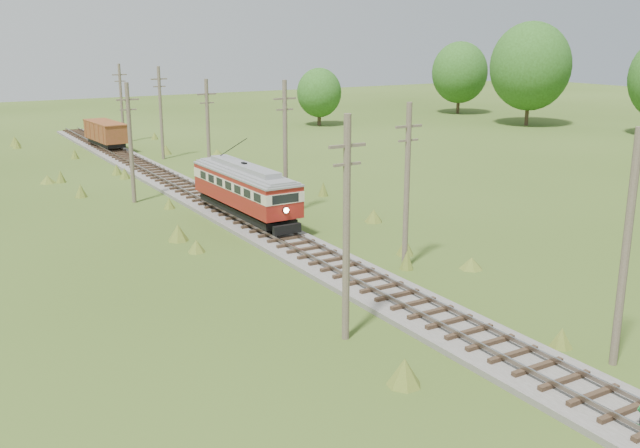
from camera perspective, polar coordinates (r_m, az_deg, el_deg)
railbed_main at (r=49.40m, az=-7.64°, el=1.18°), size 3.60×96.00×0.57m
streetcar at (r=45.83m, az=-6.04°, el=2.98°), size 2.75×11.05×5.02m
gondola at (r=78.28m, az=-16.77°, el=7.02°), size 2.87×7.55×2.46m
gravel_pile at (r=62.21m, az=-8.31°, el=4.30°), size 3.01×3.19×1.09m
utility_pole_r_1 at (r=27.53m, az=23.27°, el=-1.98°), size 0.30×0.30×8.80m
utility_pole_r_2 at (r=36.50m, az=6.97°, el=3.12°), size 1.60×0.30×8.60m
utility_pole_r_3 at (r=47.21m, az=-2.79°, el=6.15°), size 1.60×0.30×9.00m
utility_pole_r_4 at (r=58.88m, az=-8.95°, el=7.44°), size 1.60×0.30×8.40m
utility_pole_r_5 at (r=71.14m, az=-12.62°, el=8.74°), size 1.60×0.30×8.90m
utility_pole_r_6 at (r=83.49m, az=-15.60°, el=9.35°), size 1.60×0.30×8.70m
utility_pole_l_a at (r=27.47m, az=2.14°, el=-0.29°), size 1.60×0.30×9.00m
utility_pole_l_b at (r=52.72m, az=-14.93°, el=6.36°), size 1.60×0.30×8.60m
tree_right_4 at (r=99.72m, az=16.48°, el=12.01°), size 10.50×10.50×13.53m
tree_right_5 at (r=112.66m, az=11.11°, el=11.81°), size 8.40×8.40×10.82m
tree_mid_b at (r=95.83m, az=-0.07°, el=10.46°), size 5.88×5.88×7.57m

